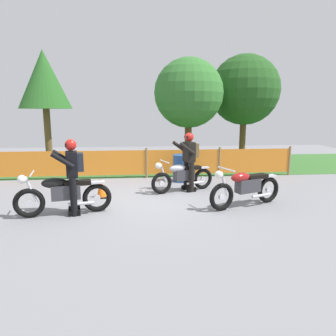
{
  "coord_description": "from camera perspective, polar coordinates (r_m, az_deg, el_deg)",
  "views": [
    {
      "loc": [
        -0.22,
        -7.94,
        2.3
      ],
      "look_at": [
        0.47,
        -0.5,
        0.9
      ],
      "focal_mm": 32.77,
      "sensor_mm": 36.0,
      "label": 1
    }
  ],
  "objects": [
    {
      "name": "traffic_cone",
      "position": [
        8.41,
        -12.29,
        -3.66
      ],
      "size": [
        0.32,
        0.32,
        0.53
      ],
      "color": "black",
      "rests_on": "ground"
    },
    {
      "name": "tree_near_left",
      "position": [
        12.61,
        3.87,
        13.68
      ],
      "size": [
        2.76,
        2.76,
        4.37
      ],
      "color": "brown",
      "rests_on": "ground"
    },
    {
      "name": "barrier_fence",
      "position": [
        10.61,
        -4.03,
        1.04
      ],
      "size": [
        10.37,
        0.08,
        1.05
      ],
      "color": "olive",
      "rests_on": "ground"
    },
    {
      "name": "motorcycle_third",
      "position": [
        7.64,
        14.27,
        -3.46
      ],
      "size": [
        2.0,
        0.96,
        1.0
      ],
      "rotation": [
        0.0,
        0.0,
        -2.77
      ],
      "color": "black",
      "rests_on": "ground"
    },
    {
      "name": "motorcycle_trailing",
      "position": [
        7.22,
        -18.94,
        -4.55
      ],
      "size": [
        2.08,
        0.7,
        1.0
      ],
      "rotation": [
        0.0,
        0.0,
        -2.94
      ],
      "color": "black",
      "rests_on": "ground"
    },
    {
      "name": "tree_leftmost",
      "position": [
        14.19,
        -22.06,
        14.88
      ],
      "size": [
        2.15,
        2.15,
        4.78
      ],
      "color": "brown",
      "rests_on": "ground"
    },
    {
      "name": "spare_drum",
      "position": [
        10.09,
        2.56,
        -0.02
      ],
      "size": [
        0.58,
        0.58,
        0.88
      ],
      "primitive_type": "cylinder",
      "color": "navy",
      "rests_on": "ground"
    },
    {
      "name": "grass_verge",
      "position": [
        13.2,
        -4.25,
        0.57
      ],
      "size": [
        24.0,
        5.09,
        0.01
      ],
      "primitive_type": "cube",
      "color": "#386B2D",
      "rests_on": "ground"
    },
    {
      "name": "rider_trailing",
      "position": [
        7.11,
        -17.33,
        -0.8
      ],
      "size": [
        0.74,
        0.63,
        1.69
      ],
      "rotation": [
        0.0,
        0.0,
        -2.94
      ],
      "color": "black",
      "rests_on": "ground"
    },
    {
      "name": "ground",
      "position": [
        8.27,
        -3.57,
        -5.62
      ],
      "size": [
        24.0,
        24.0,
        0.02
      ],
      "primitive_type": "cube",
      "color": "gray"
    },
    {
      "name": "motorcycle_lead",
      "position": [
        8.81,
        2.72,
        -1.51
      ],
      "size": [
        1.88,
        0.86,
        0.93
      ],
      "rotation": [
        0.0,
        0.0,
        -2.79
      ],
      "color": "black",
      "rests_on": "ground"
    },
    {
      "name": "tree_near_right",
      "position": [
        14.57,
        14.06,
        13.85
      ],
      "size": [
        3.11,
        3.11,
        4.77
      ],
      "color": "brown",
      "rests_on": "ground"
    },
    {
      "name": "rider_lead",
      "position": [
        8.83,
        3.97,
        1.8
      ],
      "size": [
        0.77,
        0.67,
        1.69
      ],
      "rotation": [
        0.0,
        0.0,
        -2.79
      ],
      "color": "black",
      "rests_on": "ground"
    }
  ]
}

